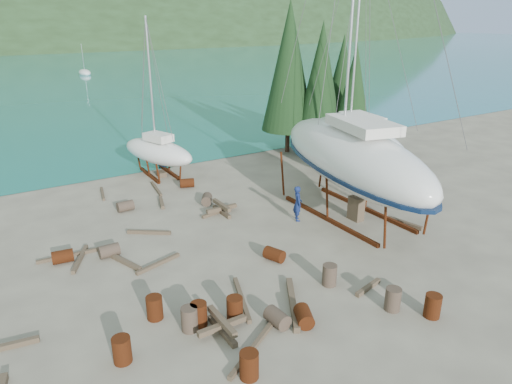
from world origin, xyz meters
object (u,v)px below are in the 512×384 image
worker (298,203)px  large_sailboat_far (355,139)px  small_sailboat_shore (158,151)px  large_sailboat_near (351,156)px

worker → large_sailboat_far: bearing=-37.9°
small_sailboat_shore → worker: small_sailboat_shore is taller
worker → small_sailboat_shore: bearing=42.6°
large_sailboat_far → worker: 8.59m
large_sailboat_far → worker: large_sailboat_far is taller
large_sailboat_near → small_sailboat_shore: (-6.14, 12.05, -1.68)m
large_sailboat_near → small_sailboat_shore: size_ratio=2.05×
large_sailboat_near → small_sailboat_shore: bearing=130.4°
large_sailboat_far → worker: size_ratio=8.51×
large_sailboat_far → small_sailboat_shore: bearing=157.8°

